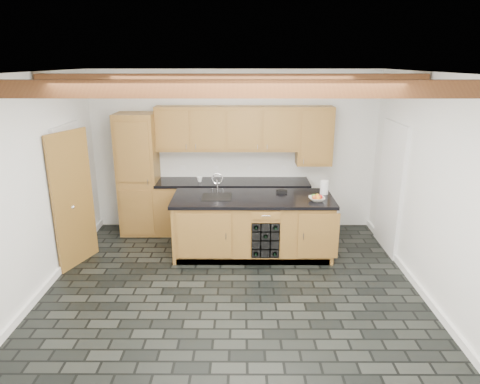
# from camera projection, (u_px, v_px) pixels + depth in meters

# --- Properties ---
(ground) EXTENTS (5.00, 5.00, 0.00)m
(ground) POSITION_uv_depth(u_px,v_px,m) (232.00, 295.00, 5.58)
(ground) COLOR black
(ground) RESTS_ON ground
(room_shell) EXTENTS (5.01, 5.00, 5.00)m
(room_shell) POSITION_uv_depth(u_px,v_px,m) (226.00, 172.00, 5.64)
(room_shell) COLOR white
(room_shell) RESTS_ON ground
(back_cabinetry) EXTENTS (3.65, 0.62, 2.20)m
(back_cabinetry) POSITION_uv_depth(u_px,v_px,m) (213.00, 178.00, 7.43)
(back_cabinetry) COLOR #9F6A33
(back_cabinetry) RESTS_ON ground
(island) EXTENTS (2.48, 0.96, 0.93)m
(island) POSITION_uv_depth(u_px,v_px,m) (253.00, 226.00, 6.67)
(island) COLOR #9F6A33
(island) RESTS_ON ground
(faucet) EXTENTS (0.45, 0.40, 0.34)m
(faucet) POSITION_uv_depth(u_px,v_px,m) (217.00, 194.00, 6.57)
(faucet) COLOR black
(faucet) RESTS_ON island
(kitchen_scale) EXTENTS (0.17, 0.11, 0.05)m
(kitchen_scale) POSITION_uv_depth(u_px,v_px,m) (282.00, 191.00, 6.75)
(kitchen_scale) COLOR black
(kitchen_scale) RESTS_ON island
(fruit_bowl) EXTENTS (0.25, 0.25, 0.06)m
(fruit_bowl) POSITION_uv_depth(u_px,v_px,m) (317.00, 199.00, 6.36)
(fruit_bowl) COLOR beige
(fruit_bowl) RESTS_ON island
(fruit_cluster) EXTENTS (0.16, 0.17, 0.07)m
(fruit_cluster) POSITION_uv_depth(u_px,v_px,m) (317.00, 197.00, 6.35)
(fruit_cluster) COLOR #B01817
(fruit_cluster) RESTS_ON fruit_bowl
(paper_towel) EXTENTS (0.13, 0.13, 0.21)m
(paper_towel) POSITION_uv_depth(u_px,v_px,m) (324.00, 187.00, 6.67)
(paper_towel) COLOR white
(paper_towel) RESTS_ON island
(mug) EXTENTS (0.10, 0.10, 0.09)m
(mug) POSITION_uv_depth(u_px,v_px,m) (200.00, 179.00, 7.36)
(mug) COLOR white
(mug) RESTS_ON back_cabinetry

